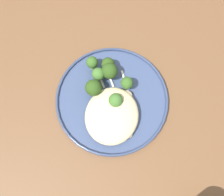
# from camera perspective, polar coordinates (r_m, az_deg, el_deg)

# --- Properties ---
(ground) EXTENTS (6.00, 6.00, 0.00)m
(ground) POSITION_cam_1_polar(r_m,az_deg,el_deg) (1.35, -0.63, -6.45)
(ground) COLOR #665B51
(wooden_dining_table) EXTENTS (1.40, 1.00, 0.74)m
(wooden_dining_table) POSITION_cam_1_polar(r_m,az_deg,el_deg) (0.71, -1.19, 2.68)
(wooden_dining_table) COLOR brown
(wooden_dining_table) RESTS_ON ground
(dinner_plate) EXTENTS (0.29, 0.29, 0.02)m
(dinner_plate) POSITION_cam_1_polar(r_m,az_deg,el_deg) (0.61, 0.00, -0.30)
(dinner_plate) COLOR #38476B
(dinner_plate) RESTS_ON wooden_dining_table
(noodle_bed) EXTENTS (0.15, 0.13, 0.04)m
(noodle_bed) POSITION_cam_1_polar(r_m,az_deg,el_deg) (0.58, -0.06, -4.27)
(noodle_bed) COLOR beige
(noodle_bed) RESTS_ON dinner_plate
(seared_scallop_front_small) EXTENTS (0.03, 0.03, 0.01)m
(seared_scallop_front_small) POSITION_cam_1_polar(r_m,az_deg,el_deg) (0.58, -0.24, -5.86)
(seared_scallop_front_small) COLOR beige
(seared_scallop_front_small) RESTS_ON dinner_plate
(seared_scallop_half_hidden) EXTENTS (0.03, 0.03, 0.01)m
(seared_scallop_half_hidden) POSITION_cam_1_polar(r_m,az_deg,el_deg) (0.59, 1.49, -2.82)
(seared_scallop_half_hidden) COLOR beige
(seared_scallop_half_hidden) RESTS_ON dinner_plate
(seared_scallop_rear_pale) EXTENTS (0.03, 0.03, 0.02)m
(seared_scallop_rear_pale) POSITION_cam_1_polar(r_m,az_deg,el_deg) (0.59, -3.72, -2.50)
(seared_scallop_rear_pale) COLOR #E5C689
(seared_scallop_rear_pale) RESTS_ON dinner_plate
(seared_scallop_left_edge) EXTENTS (0.03, 0.03, 0.02)m
(seared_scallop_left_edge) POSITION_cam_1_polar(r_m,az_deg,el_deg) (0.60, 3.53, 0.42)
(seared_scallop_left_edge) COLOR beige
(seared_scallop_left_edge) RESTS_ON dinner_plate
(seared_scallop_right_edge) EXTENTS (0.03, 0.03, 0.01)m
(seared_scallop_right_edge) POSITION_cam_1_polar(r_m,az_deg,el_deg) (0.58, 3.68, -8.48)
(seared_scallop_right_edge) COLOR beige
(seared_scallop_right_edge) RESTS_ON dinner_plate
(seared_scallop_on_noodles) EXTENTS (0.02, 0.02, 0.02)m
(seared_scallop_on_noodles) POSITION_cam_1_polar(r_m,az_deg,el_deg) (0.59, 3.95, -2.56)
(seared_scallop_on_noodles) COLOR beige
(seared_scallop_on_noodles) RESTS_ON dinner_plate
(seared_scallop_center_golden) EXTENTS (0.03, 0.03, 0.01)m
(seared_scallop_center_golden) POSITION_cam_1_polar(r_m,az_deg,el_deg) (0.59, -0.86, -0.61)
(seared_scallop_center_golden) COLOR beige
(seared_scallop_center_golden) RESTS_ON dinner_plate
(broccoli_floret_near_rim) EXTENTS (0.03, 0.03, 0.05)m
(broccoli_floret_near_rim) POSITION_cam_1_polar(r_m,az_deg,el_deg) (0.59, 3.62, 3.59)
(broccoli_floret_near_rim) COLOR #7A994C
(broccoli_floret_near_rim) RESTS_ON dinner_plate
(broccoli_floret_center_pile) EXTENTS (0.03, 0.03, 0.05)m
(broccoli_floret_center_pile) POSITION_cam_1_polar(r_m,az_deg,el_deg) (0.61, -4.83, 8.47)
(broccoli_floret_center_pile) COLOR #7A994C
(broccoli_floret_center_pile) RESTS_ON dinner_plate
(broccoli_floret_front_edge) EXTENTS (0.03, 0.03, 0.05)m
(broccoli_floret_front_edge) POSITION_cam_1_polar(r_m,az_deg,el_deg) (0.61, -1.30, 8.22)
(broccoli_floret_front_edge) COLOR #89A356
(broccoli_floret_front_edge) RESTS_ON dinner_plate
(broccoli_floret_beside_noodles) EXTENTS (0.04, 0.04, 0.06)m
(broccoli_floret_beside_noodles) POSITION_cam_1_polar(r_m,az_deg,el_deg) (0.59, -0.65, 6.31)
(broccoli_floret_beside_noodles) COLOR #7A994C
(broccoli_floret_beside_noodles) RESTS_ON dinner_plate
(broccoli_floret_rear_charred) EXTENTS (0.04, 0.04, 0.06)m
(broccoli_floret_rear_charred) POSITION_cam_1_polar(r_m,az_deg,el_deg) (0.58, -4.51, 2.48)
(broccoli_floret_rear_charred) COLOR #7A994C
(broccoli_floret_rear_charred) RESTS_ON dinner_plate
(broccoli_floret_small_sprig) EXTENTS (0.03, 0.03, 0.05)m
(broccoli_floret_small_sprig) POSITION_cam_1_polar(r_m,az_deg,el_deg) (0.59, -3.35, 5.73)
(broccoli_floret_small_sprig) COLOR #89A356
(broccoli_floret_small_sprig) RESTS_ON dinner_plate
(broccoli_floret_right_tilted) EXTENTS (0.03, 0.03, 0.06)m
(broccoli_floret_right_tilted) POSITION_cam_1_polar(r_m,az_deg,el_deg) (0.57, 0.89, -0.62)
(broccoli_floret_right_tilted) COLOR #89A356
(broccoli_floret_right_tilted) RESTS_ON dinner_plate
(onion_sliver_pale_crescent) EXTENTS (0.05, 0.03, 0.00)m
(onion_sliver_pale_crescent) POSITION_cam_1_polar(r_m,az_deg,el_deg) (0.62, 2.87, 4.20)
(onion_sliver_pale_crescent) COLOR silver
(onion_sliver_pale_crescent) RESTS_ON dinner_plate
(onion_sliver_curled_piece) EXTENTS (0.04, 0.03, 0.00)m
(onion_sliver_curled_piece) POSITION_cam_1_polar(r_m,az_deg,el_deg) (0.62, -2.61, 4.25)
(onion_sliver_curled_piece) COLOR silver
(onion_sliver_curled_piece) RESTS_ON dinner_plate
(onion_sliver_short_strip) EXTENTS (0.04, 0.03, 0.00)m
(onion_sliver_short_strip) POSITION_cam_1_polar(r_m,az_deg,el_deg) (0.62, -0.31, 4.37)
(onion_sliver_short_strip) COLOR silver
(onion_sliver_short_strip) RESTS_ON dinner_plate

